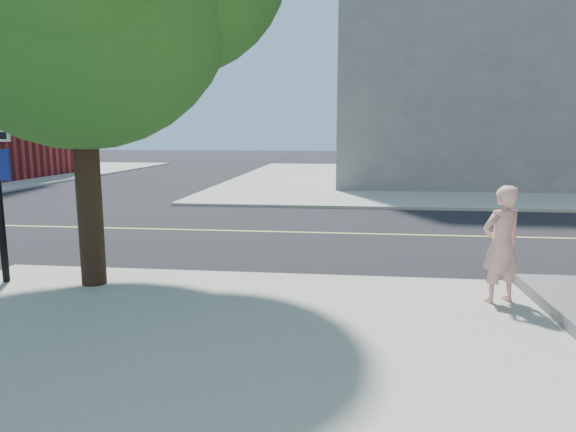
# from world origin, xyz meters

# --- Properties ---
(ground) EXTENTS (140.00, 140.00, 0.00)m
(ground) POSITION_xyz_m (0.00, 0.00, 0.00)
(ground) COLOR black
(ground) RESTS_ON ground
(road_ew) EXTENTS (140.00, 9.00, 0.01)m
(road_ew) POSITION_xyz_m (0.00, 4.50, 0.01)
(road_ew) COLOR black
(road_ew) RESTS_ON ground
(sidewalk_ne) EXTENTS (29.00, 25.00, 0.12)m
(sidewalk_ne) POSITION_xyz_m (13.50, 21.50, 0.06)
(sidewalk_ne) COLOR #9F9E8D
(sidewalk_ne) RESTS_ON ground
(filler_ne) EXTENTS (18.00, 16.00, 14.00)m
(filler_ne) POSITION_xyz_m (14.00, 22.00, 7.12)
(filler_ne) COLOR slate
(filler_ne) RESTS_ON sidewalk_ne
(man_on_phone) EXTENTS (0.78, 0.67, 1.80)m
(man_on_phone) POSITION_xyz_m (7.85, -1.20, 1.02)
(man_on_phone) COLOR #E79F95
(man_on_phone) RESTS_ON sidewalk_se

